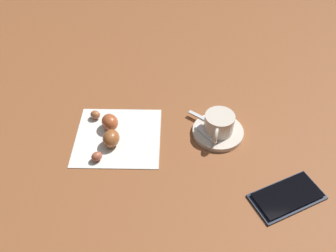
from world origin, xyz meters
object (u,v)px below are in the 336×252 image
Objects in this scene: sugar_packet at (206,133)px; espresso_cup at (219,123)px; croissant at (108,131)px; saucer at (218,131)px; teaspoon at (218,125)px; napkin at (118,135)px; cell_phone at (287,196)px.

espresso_cup is at bearing 72.09° from sugar_packet.
saucer is at bearing 0.28° from croissant.
croissant is (-0.26, -0.01, 0.01)m from teaspoon.
napkin is (-0.24, -0.01, -0.01)m from teaspoon.
saucer is 0.74× the size of croissant.
saucer is 1.99× the size of sugar_packet.
teaspoon reaches higher than napkin.
cell_phone is (0.35, -0.19, 0.00)m from napkin.
espresso_cup is at bearing -95.50° from saucer.
sugar_packet is (-0.03, -0.01, 0.01)m from saucer.
sugar_packet is (-0.03, -0.02, 0.00)m from teaspoon.
cell_phone is (0.11, -0.20, -0.01)m from teaspoon.
espresso_cup reaches higher than napkin.
espresso_cup is 0.26m from croissant.
espresso_cup is 0.47× the size of napkin.
cell_phone is (0.14, -0.18, -0.01)m from sugar_packet.
sugar_packet is 0.23m from croissant.
saucer is 1.30× the size of espresso_cup.
espresso_cup is 0.24m from napkin.
cell_phone is at bearing 3.62° from sugar_packet.
croissant is at bearing -171.25° from napkin.
teaspoon is at bearing 2.60° from croissant.
teaspoon is at bearing 92.06° from sugar_packet.
croissant is 0.42m from cell_phone.
teaspoon is 0.04m from sugar_packet.
saucer is 0.61× the size of napkin.
napkin is 1.21× the size of cell_phone.
espresso_cup is 0.90× the size of teaspoon.
teaspoon is 0.63× the size of cell_phone.
saucer is 0.03m from sugar_packet.
saucer is at bearing 84.50° from espresso_cup.
teaspoon is (0.00, 0.01, -0.02)m from espresso_cup.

